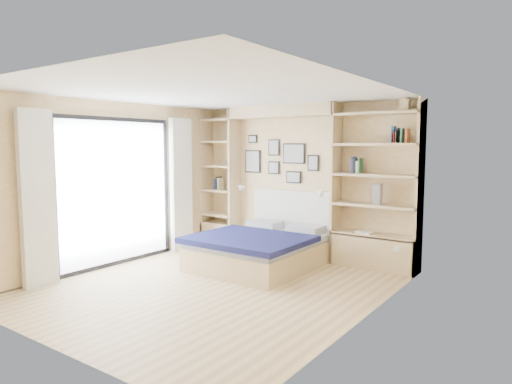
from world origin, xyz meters
The scene contains 8 objects.
ground centered at (0.00, 0.00, 0.00)m, with size 4.50×4.50×0.00m, color #D7BF82.
room_shell centered at (-0.39, 1.52, 1.08)m, with size 4.50×4.50×4.50m.
bed centered at (-0.12, 1.23, 0.27)m, with size 1.67×2.04×1.07m.
photo_gallery centered at (-0.45, 2.22, 1.60)m, with size 1.48×0.02×0.82m.
reading_lamps centered at (-0.30, 2.00, 1.10)m, with size 1.92×0.12×0.15m.
shelf_decor centered at (1.10, 2.07, 1.69)m, with size 3.57×0.23×2.03m.
deck centered at (-3.60, 0.00, 0.00)m, with size 3.20×4.00×0.05m, color brown.
deck_chair centered at (-2.78, 0.37, 0.39)m, with size 0.77×0.93×0.81m.
Camera 1 is at (3.77, -4.43, 1.84)m, focal length 32.00 mm.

